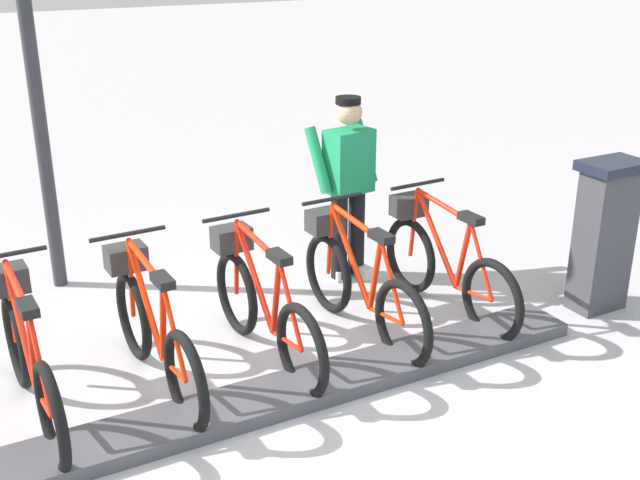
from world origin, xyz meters
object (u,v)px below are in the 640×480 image
bike_docked_0 (443,263)px  bike_docked_4 (28,358)px  bike_docked_1 (358,282)px  lamp_post (25,7)px  worker_near_rack (348,182)px  bike_docked_2 (262,304)px  bike_docked_3 (153,329)px  payment_kiosk (604,234)px

bike_docked_0 → bike_docked_4: (0.00, 3.27, 0.00)m
bike_docked_1 → lamp_post: bearing=42.8°
bike_docked_4 → lamp_post: lamp_post is taller
worker_near_rack → lamp_post: size_ratio=0.46×
bike_docked_1 → bike_docked_2: (0.00, 0.82, 0.00)m
lamp_post → worker_near_rack: bearing=-114.2°
bike_docked_0 → bike_docked_1: same height
worker_near_rack → bike_docked_4: bearing=108.6°
bike_docked_3 → bike_docked_0: bearing=-90.0°
payment_kiosk → bike_docked_1: (0.57, 2.00, -0.24)m
bike_docked_4 → bike_docked_1: bearing=-90.0°
bike_docked_0 → bike_docked_2: same height
bike_docked_0 → bike_docked_2: size_ratio=1.00×
bike_docked_2 → bike_docked_3: size_ratio=1.00×
bike_docked_3 → bike_docked_4: same height
bike_docked_4 → bike_docked_0: bearing=-90.0°
worker_near_rack → bike_docked_2: bearing=127.3°
worker_near_rack → bike_docked_1: bearing=154.3°
bike_docked_3 → bike_docked_4: bearing=90.0°
bike_docked_0 → bike_docked_3: 2.45m
bike_docked_0 → bike_docked_1: bearing=90.0°
bike_docked_1 → bike_docked_4: size_ratio=1.00×
payment_kiosk → bike_docked_1: payment_kiosk is taller
worker_near_rack → bike_docked_0: bearing=-160.7°
bike_docked_1 → payment_kiosk: bearing=-106.0°
bike_docked_1 → bike_docked_3: size_ratio=1.00×
bike_docked_3 → worker_near_rack: 2.38m
bike_docked_1 → bike_docked_2: bearing=90.0°
bike_docked_0 → worker_near_rack: 1.15m
bike_docked_1 → bike_docked_4: same height
bike_docked_0 → bike_docked_3: size_ratio=1.00×
bike_docked_2 → worker_near_rack: size_ratio=1.04×
payment_kiosk → worker_near_rack: (1.56, 1.52, 0.24)m
payment_kiosk → bike_docked_1: bearing=74.0°
bike_docked_0 → bike_docked_4: 3.27m
lamp_post → bike_docked_1: bearing=-137.2°
bike_docked_1 → bike_docked_4: bearing=90.0°
bike_docked_1 → bike_docked_3: (0.00, 1.64, 0.00)m
bike_docked_1 → lamp_post: size_ratio=0.47×
bike_docked_4 → worker_near_rack: (0.98, -2.93, 0.48)m
lamp_post → bike_docked_0: bearing=-127.0°
worker_near_rack → lamp_post: 3.00m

